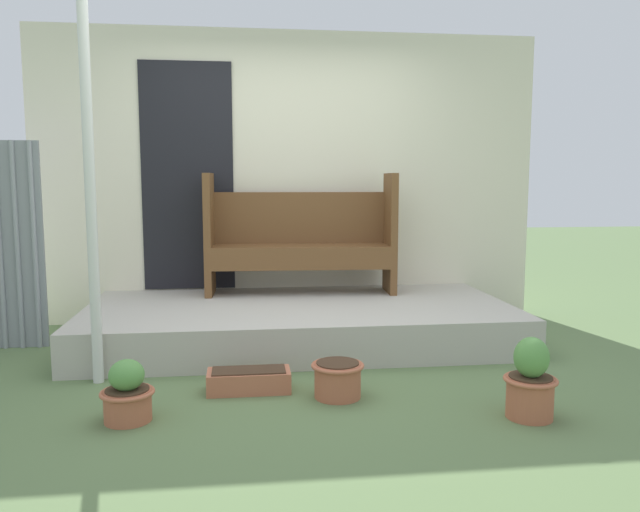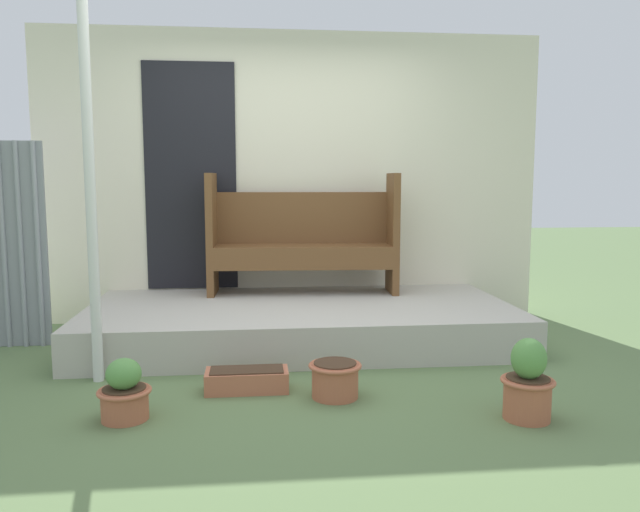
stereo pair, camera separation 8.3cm
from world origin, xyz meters
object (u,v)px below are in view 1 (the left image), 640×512
support_post (90,191)px  flower_pot_middle (338,378)px  flower_pot_left (127,394)px  planter_box_rect (249,380)px  bench (301,234)px  flower_pot_right (530,383)px

support_post → flower_pot_middle: bearing=-17.4°
flower_pot_middle → flower_pot_left: bearing=-169.1°
support_post → planter_box_rect: 1.52m
flower_pot_middle → planter_box_rect: bearing=161.8°
flower_pot_left → flower_pot_middle: 1.19m
bench → flower_pot_right: bearing=-63.1°
support_post → flower_pot_left: bearing=-66.2°
bench → flower_pot_right: (1.03, -2.30, -0.62)m
flower_pot_middle → planter_box_rect: (-0.52, 0.17, -0.05)m
support_post → flower_pot_right: 2.81m
support_post → flower_pot_left: size_ratio=7.23×
support_post → planter_box_rect: size_ratio=4.83×
bench → flower_pot_middle: bearing=-85.8°
support_post → flower_pot_right: size_ratio=5.45×
bench → flower_pot_right: size_ratio=3.69×
support_post → planter_box_rect: (0.95, -0.29, -1.15)m
support_post → flower_pot_right: (2.46, -0.91, -1.02)m
bench → planter_box_rect: size_ratio=3.27×
flower_pot_middle → flower_pot_right: 1.08m
flower_pot_right → bench: bearing=114.1°
bench → planter_box_rect: bench is taller
flower_pot_middle → flower_pot_right: flower_pot_right is taller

